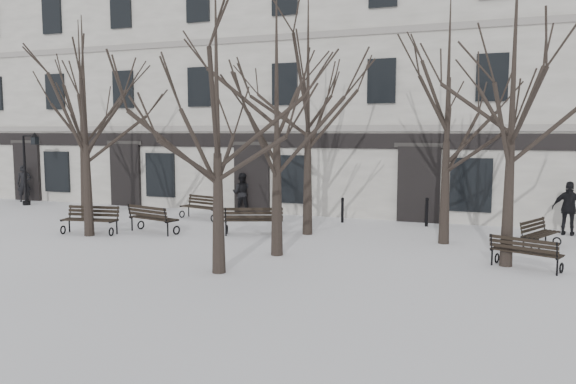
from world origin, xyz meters
The scene contains 21 objects.
ground centered at (0.00, 0.00, 0.00)m, with size 100.00×100.00×0.00m, color white.
building centered at (0.00, 12.96, 5.52)m, with size 40.40×10.20×11.40m.
tree_0 centered at (-6.34, 1.10, 4.49)m, with size 5.03×5.03×7.19m.
tree_1 centered at (0.05, -1.75, 4.37)m, with size 4.90×4.90×7.00m.
tree_2 centered at (0.64, 0.60, 4.74)m, with size 5.31×5.31×7.59m.
tree_3 centered at (6.65, 1.54, 4.99)m, with size 5.59×5.59×7.99m.
tree_4 centered at (-8.92, 3.90, 4.83)m, with size 5.41×5.41×7.73m.
tree_5 centered at (0.38, 3.97, 5.14)m, with size 5.76×5.76×8.22m.
tree_6 centered at (4.85, 3.99, 4.71)m, with size 5.27×5.27×7.53m.
bench_0 centered at (-6.53, 1.40, 0.52)m, with size 1.96×0.98×0.95m.
bench_1 centered at (-4.67, 2.29, 0.53)m, with size 2.03×1.17×0.97m.
bench_2 centered at (7.09, 1.30, 0.46)m, with size 1.77×1.17×0.85m.
bench_3 centered at (-4.65, 5.65, 0.51)m, with size 1.94×1.13×0.93m.
bench_4 centered at (-1.24, 3.16, 0.53)m, with size 2.05×1.37×0.98m.
bench_5 centered at (7.56, 4.26, 0.46)m, with size 1.26×1.77×0.85m.
lamp_post centered at (-14.32, 6.40, 1.98)m, with size 1.07×0.40×3.42m.
bollard_a centered at (0.81, 6.81, 0.52)m, with size 0.12×0.12×0.97m.
bollard_b centered at (3.94, 7.05, 0.57)m, with size 0.14×0.14×1.07m.
pedestrian_a centered at (-15.67, 7.37, 0.00)m, with size 0.67×0.44×1.82m, color black.
pedestrian_b centered at (-3.92, 7.79, 0.00)m, with size 0.83×0.65×1.71m, color black.
pedestrian_c centered at (8.61, 6.93, 0.00)m, with size 1.07×0.44×1.82m, color black.
Camera 1 is at (6.50, -13.76, 3.45)m, focal length 35.00 mm.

